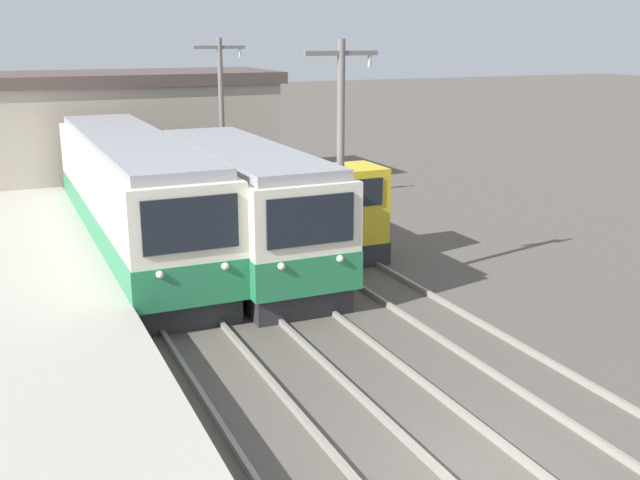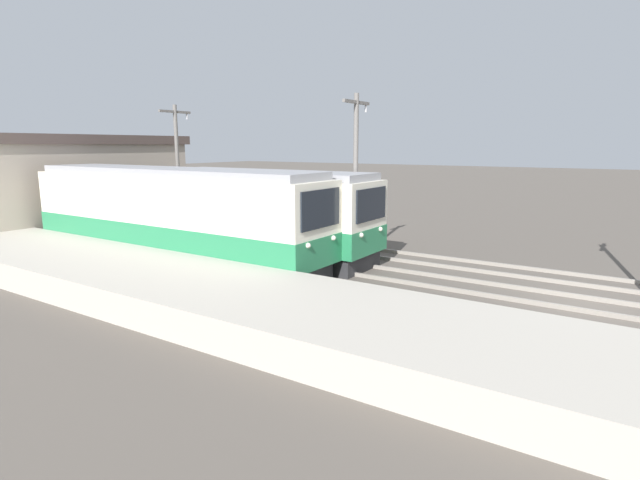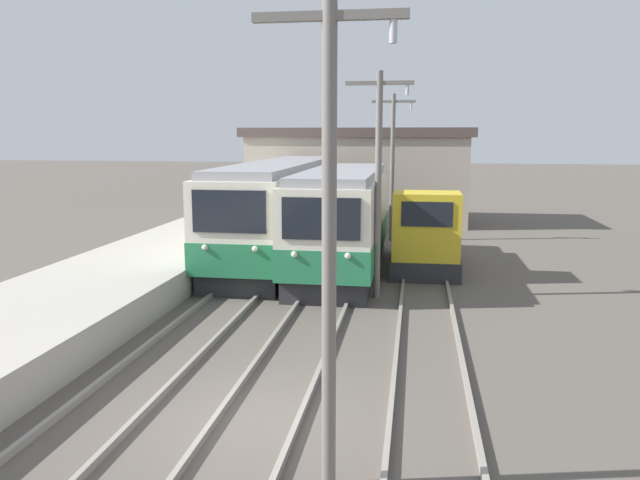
# 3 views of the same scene
# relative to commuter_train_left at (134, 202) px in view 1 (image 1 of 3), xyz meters

# --- Properties ---
(ground_plane) EXTENTS (200.00, 200.00, 0.00)m
(ground_plane) POSITION_rel_commuter_train_left_xyz_m (2.60, -14.93, -1.78)
(ground_plane) COLOR #564F47
(track_center) EXTENTS (1.54, 60.00, 0.14)m
(track_center) POSITION_rel_commuter_train_left_xyz_m (2.80, -14.93, -1.71)
(track_center) COLOR gray
(track_center) RESTS_ON ground
(track_right) EXTENTS (1.54, 60.00, 0.14)m
(track_right) POSITION_rel_commuter_train_left_xyz_m (5.80, -14.93, -1.71)
(track_right) COLOR gray
(track_right) RESTS_ON ground
(commuter_train_left) EXTENTS (2.84, 14.65, 3.86)m
(commuter_train_left) POSITION_rel_commuter_train_left_xyz_m (0.00, 0.00, 0.00)
(commuter_train_left) COLOR #28282B
(commuter_train_left) RESTS_ON ground
(commuter_train_center) EXTENTS (2.84, 10.30, 3.71)m
(commuter_train_center) POSITION_rel_commuter_train_left_xyz_m (2.80, -2.58, -0.06)
(commuter_train_center) COLOR #28282B
(commuter_train_center) RESTS_ON ground
(shunting_locomotive) EXTENTS (2.40, 5.59, 3.00)m
(shunting_locomotive) POSITION_rel_commuter_train_left_xyz_m (5.80, -1.71, -0.58)
(shunting_locomotive) COLOR #28282B
(shunting_locomotive) RESTS_ON ground
(catenary_mast_mid) EXTENTS (2.00, 0.20, 6.78)m
(catenary_mast_mid) POSITION_rel_commuter_train_left_xyz_m (4.31, -6.16, 1.92)
(catenary_mast_mid) COLOR slate
(catenary_mast_mid) RESTS_ON ground
(catenary_mast_far) EXTENTS (2.00, 0.20, 6.78)m
(catenary_mast_far) POSITION_rel_commuter_train_left_xyz_m (4.31, 4.40, 1.92)
(catenary_mast_far) COLOR slate
(catenary_mast_far) RESTS_ON ground
(station_building) EXTENTS (12.60, 6.30, 5.30)m
(station_building) POSITION_rel_commuter_train_left_xyz_m (2.14, 11.07, 0.89)
(station_building) COLOR #AD9E8E
(station_building) RESTS_ON ground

